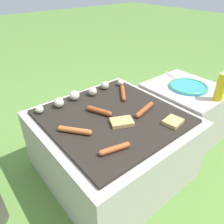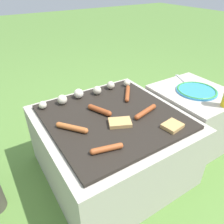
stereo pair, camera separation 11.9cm
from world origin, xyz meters
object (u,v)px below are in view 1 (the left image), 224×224
condiment_bottle (221,86)px  fork_utensil (171,76)px  sausage_front_center (115,149)px  plate_colorful (188,86)px

condiment_bottle → fork_utensil: size_ratio=1.22×
condiment_bottle → fork_utensil: 0.43m
sausage_front_center → plate_colorful: 0.82m
sausage_front_center → plate_colorful: sausage_front_center is taller
fork_utensil → condiment_bottle: bearing=-100.0°
condiment_bottle → sausage_front_center: bearing=176.5°
sausage_front_center → fork_utensil: size_ratio=0.91×
sausage_front_center → fork_utensil: (0.86, 0.36, -0.01)m
condiment_bottle → plate_colorful: bearing=88.0°
sausage_front_center → condiment_bottle: (0.79, -0.05, 0.08)m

